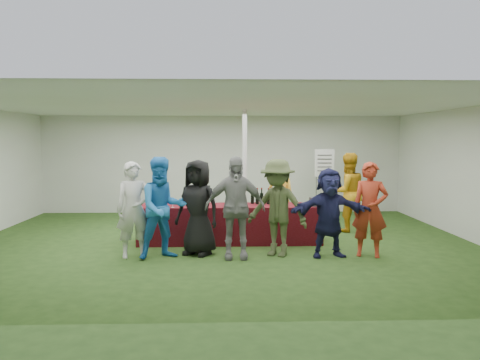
{
  "coord_description": "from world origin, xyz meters",
  "views": [
    {
      "loc": [
        0.05,
        -9.09,
        2.06
      ],
      "look_at": [
        0.36,
        0.11,
        1.25
      ],
      "focal_mm": 35.0,
      "sensor_mm": 36.0,
      "label": 1
    }
  ],
  "objects_px": {
    "customer_5": "(329,213)",
    "customer_6": "(370,209)",
    "customer_0": "(134,210)",
    "wine_list_sign": "(324,168)",
    "customer_1": "(163,208)",
    "customer_2": "(198,207)",
    "customer_4": "(277,208)",
    "customer_3": "(235,208)",
    "staff_back": "(348,192)",
    "staff_pourer": "(281,199)",
    "dump_bucket": "(315,202)",
    "serving_table": "(230,224)"
  },
  "relations": [
    {
      "from": "customer_4",
      "to": "customer_3",
      "type": "bearing_deg",
      "value": -139.76
    },
    {
      "from": "wine_list_sign",
      "to": "customer_0",
      "type": "distance_m",
      "value": 5.6
    },
    {
      "from": "wine_list_sign",
      "to": "customer_6",
      "type": "xyz_separation_m",
      "value": [
        -0.01,
        -3.84,
        -0.48
      ]
    },
    {
      "from": "wine_list_sign",
      "to": "customer_4",
      "type": "xyz_separation_m",
      "value": [
        -1.63,
        -3.75,
        -0.46
      ]
    },
    {
      "from": "customer_0",
      "to": "customer_6",
      "type": "bearing_deg",
      "value": -18.64
    },
    {
      "from": "customer_2",
      "to": "customer_4",
      "type": "distance_m",
      "value": 1.41
    },
    {
      "from": "customer_3",
      "to": "customer_5",
      "type": "height_order",
      "value": "customer_3"
    },
    {
      "from": "staff_back",
      "to": "customer_3",
      "type": "xyz_separation_m",
      "value": [
        -2.56,
        -2.29,
        0.01
      ]
    },
    {
      "from": "customer_2",
      "to": "customer_3",
      "type": "distance_m",
      "value": 0.72
    },
    {
      "from": "serving_table",
      "to": "customer_6",
      "type": "height_order",
      "value": "customer_6"
    },
    {
      "from": "customer_2",
      "to": "customer_0",
      "type": "bearing_deg",
      "value": -145.36
    },
    {
      "from": "staff_pourer",
      "to": "customer_5",
      "type": "bearing_deg",
      "value": 125.51
    },
    {
      "from": "customer_5",
      "to": "staff_back",
      "type": "bearing_deg",
      "value": 61.8
    },
    {
      "from": "customer_0",
      "to": "customer_5",
      "type": "xyz_separation_m",
      "value": [
        3.4,
        -0.09,
        -0.06
      ]
    },
    {
      "from": "serving_table",
      "to": "wine_list_sign",
      "type": "relative_size",
      "value": 2.0
    },
    {
      "from": "staff_back",
      "to": "customer_6",
      "type": "distance_m",
      "value": 2.25
    },
    {
      "from": "customer_5",
      "to": "customer_6",
      "type": "relative_size",
      "value": 0.94
    },
    {
      "from": "staff_back",
      "to": "customer_2",
      "type": "distance_m",
      "value": 3.78
    },
    {
      "from": "staff_pourer",
      "to": "staff_back",
      "type": "bearing_deg",
      "value": -152.15
    },
    {
      "from": "customer_0",
      "to": "customer_5",
      "type": "height_order",
      "value": "customer_0"
    },
    {
      "from": "wine_list_sign",
      "to": "customer_2",
      "type": "bearing_deg",
      "value": -130.1
    },
    {
      "from": "wine_list_sign",
      "to": "customer_1",
      "type": "distance_m",
      "value": 5.29
    },
    {
      "from": "customer_5",
      "to": "customer_6",
      "type": "height_order",
      "value": "customer_6"
    },
    {
      "from": "dump_bucket",
      "to": "customer_1",
      "type": "xyz_separation_m",
      "value": [
        -2.84,
        -0.98,
        0.04
      ]
    },
    {
      "from": "staff_back",
      "to": "customer_1",
      "type": "xyz_separation_m",
      "value": [
        -3.8,
        -2.24,
        0.0
      ]
    },
    {
      "from": "dump_bucket",
      "to": "customer_3",
      "type": "xyz_separation_m",
      "value": [
        -1.6,
        -1.03,
        0.04
      ]
    },
    {
      "from": "customer_1",
      "to": "staff_pourer",
      "type": "bearing_deg",
      "value": 18.3
    },
    {
      "from": "wine_list_sign",
      "to": "customer_2",
      "type": "distance_m",
      "value": 4.73
    },
    {
      "from": "customer_4",
      "to": "staff_pourer",
      "type": "bearing_deg",
      "value": 110.55
    },
    {
      "from": "wine_list_sign",
      "to": "staff_pourer",
      "type": "relative_size",
      "value": 1.18
    },
    {
      "from": "customer_6",
      "to": "customer_4",
      "type": "bearing_deg",
      "value": -164.04
    },
    {
      "from": "serving_table",
      "to": "customer_1",
      "type": "xyz_separation_m",
      "value": [
        -1.17,
        -1.2,
        0.5
      ]
    },
    {
      "from": "dump_bucket",
      "to": "customer_1",
      "type": "distance_m",
      "value": 3.0
    },
    {
      "from": "customer_2",
      "to": "customer_3",
      "type": "xyz_separation_m",
      "value": [
        0.65,
        -0.29,
        0.04
      ]
    },
    {
      "from": "customer_0",
      "to": "customer_1",
      "type": "xyz_separation_m",
      "value": [
        0.51,
        -0.09,
        0.04
      ]
    },
    {
      "from": "customer_0",
      "to": "customer_5",
      "type": "relative_size",
      "value": 1.07
    },
    {
      "from": "dump_bucket",
      "to": "customer_5",
      "type": "xyz_separation_m",
      "value": [
        0.05,
        -0.98,
        -0.06
      ]
    },
    {
      "from": "staff_back",
      "to": "customer_3",
      "type": "bearing_deg",
      "value": 29.13
    },
    {
      "from": "wine_list_sign",
      "to": "customer_1",
      "type": "bearing_deg",
      "value": -133.31
    },
    {
      "from": "serving_table",
      "to": "customer_0",
      "type": "xyz_separation_m",
      "value": [
        -1.68,
        -1.11,
        0.46
      ]
    },
    {
      "from": "customer_1",
      "to": "customer_2",
      "type": "bearing_deg",
      "value": -0.67
    },
    {
      "from": "customer_3",
      "to": "customer_4",
      "type": "distance_m",
      "value": 0.76
    },
    {
      "from": "wine_list_sign",
      "to": "staff_back",
      "type": "height_order",
      "value": "wine_list_sign"
    },
    {
      "from": "wine_list_sign",
      "to": "customer_0",
      "type": "height_order",
      "value": "wine_list_sign"
    },
    {
      "from": "customer_0",
      "to": "customer_3",
      "type": "height_order",
      "value": "customer_3"
    },
    {
      "from": "customer_2",
      "to": "customer_3",
      "type": "height_order",
      "value": "customer_3"
    },
    {
      "from": "serving_table",
      "to": "staff_pourer",
      "type": "height_order",
      "value": "staff_pourer"
    },
    {
      "from": "staff_back",
      "to": "customer_6",
      "type": "height_order",
      "value": "staff_back"
    },
    {
      "from": "customer_5",
      "to": "customer_6",
      "type": "distance_m",
      "value": 0.72
    },
    {
      "from": "dump_bucket",
      "to": "customer_0",
      "type": "bearing_deg",
      "value": -165.06
    }
  ]
}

